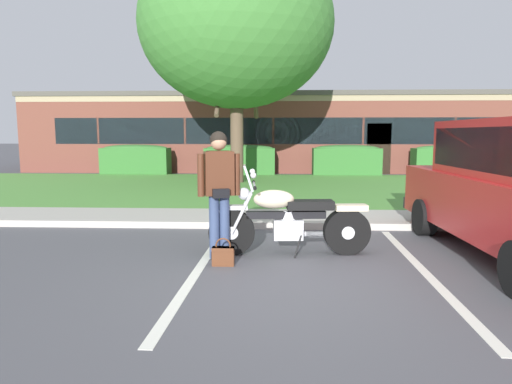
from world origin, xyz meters
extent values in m
plane|color=#4C4C51|center=(0.00, 0.00, 0.00)|extent=(140.00, 140.00, 0.00)
cube|color=#ADA89E|center=(0.00, 2.61, 0.06)|extent=(60.00, 0.20, 0.12)
cube|color=#ADA89E|center=(0.00, 3.46, 0.04)|extent=(60.00, 1.50, 0.08)
cube|color=#518E3D|center=(0.00, 8.45, 0.03)|extent=(60.00, 8.48, 0.06)
cube|color=silver|center=(-1.33, 0.20, 0.00)|extent=(0.23, 4.40, 0.01)
cube|color=silver|center=(1.44, 0.20, 0.00)|extent=(0.23, 4.40, 0.01)
cylinder|color=black|center=(-0.99, 0.81, 0.32)|extent=(0.65, 0.15, 0.64)
cylinder|color=silver|center=(-0.99, 0.81, 0.32)|extent=(0.19, 0.13, 0.18)
cylinder|color=black|center=(0.61, 0.93, 0.32)|extent=(0.65, 0.23, 0.64)
cylinder|color=silver|center=(0.61, 0.93, 0.32)|extent=(0.19, 0.21, 0.18)
cube|color=silver|center=(-0.99, 0.81, 0.67)|extent=(0.45, 0.17, 0.06)
cube|color=beige|center=(0.66, 0.94, 0.66)|extent=(0.45, 0.23, 0.08)
cylinder|color=silver|center=(-0.85, 0.74, 0.60)|extent=(0.31, 0.07, 0.58)
cylinder|color=silver|center=(-0.86, 0.90, 0.60)|extent=(0.31, 0.07, 0.58)
sphere|color=silver|center=(-0.82, 0.83, 0.86)|extent=(0.17, 0.17, 0.17)
cylinder|color=silver|center=(-0.68, 0.84, 0.98)|extent=(0.09, 0.72, 0.03)
cylinder|color=black|center=(-0.65, 0.48, 0.98)|extent=(0.05, 0.10, 0.04)
cylinder|color=black|center=(-0.71, 1.20, 0.98)|extent=(0.05, 0.10, 0.04)
sphere|color=silver|center=(-0.68, 0.54, 1.14)|extent=(0.08, 0.08, 0.08)
sphere|color=silver|center=(-0.72, 1.14, 1.14)|extent=(0.08, 0.08, 0.08)
cube|color=#B2BCC6|center=(-0.76, 0.83, 1.08)|extent=(0.17, 0.37, 0.35)
cube|color=black|center=(-0.24, 0.87, 0.56)|extent=(1.10, 0.18, 0.10)
ellipsoid|color=beige|center=(-0.41, 0.86, 0.78)|extent=(0.58, 0.36, 0.26)
cube|color=black|center=(0.09, 0.90, 0.70)|extent=(0.66, 0.33, 0.12)
cube|color=silver|center=(-0.21, 0.87, 0.36)|extent=(0.42, 0.27, 0.28)
cylinder|color=silver|center=(-0.25, 0.87, 0.52)|extent=(0.18, 0.13, 0.21)
cylinder|color=silver|center=(-0.18, 0.88, 0.52)|extent=(0.18, 0.13, 0.21)
cylinder|color=silver|center=(0.15, 1.04, 0.26)|extent=(0.60, 0.12, 0.08)
cylinder|color=silver|center=(0.35, 1.06, 0.26)|extent=(0.60, 0.12, 0.08)
cylinder|color=black|center=(-0.08, 0.72, 0.15)|extent=(0.12, 0.12, 0.30)
cube|color=black|center=(-1.07, 0.67, 0.05)|extent=(0.18, 0.26, 0.10)
cube|color=black|center=(-1.20, 0.62, 0.05)|extent=(0.18, 0.26, 0.10)
cylinder|color=navy|center=(-1.07, 0.68, 0.43)|extent=(0.14, 0.14, 0.86)
cylinder|color=navy|center=(-1.21, 0.64, 0.43)|extent=(0.14, 0.14, 0.86)
cube|color=#4C2819|center=(-1.14, 0.66, 1.15)|extent=(0.43, 0.32, 0.58)
cube|color=#4C2819|center=(-1.14, 0.66, 1.42)|extent=(0.35, 0.28, 0.06)
sphere|color=#A87A5B|center=(-1.14, 0.66, 1.56)|extent=(0.21, 0.21, 0.21)
sphere|color=black|center=(-1.14, 0.68, 1.59)|extent=(0.23, 0.23, 0.23)
cube|color=black|center=(-1.10, 0.54, 0.90)|extent=(0.24, 0.16, 0.12)
cylinder|color=#4C2819|center=(-0.91, 0.73, 1.13)|extent=(0.09, 0.09, 0.56)
cylinder|color=#4C2819|center=(-1.37, 0.59, 1.13)|extent=(0.09, 0.09, 0.56)
cube|color=#562D19|center=(-1.05, 0.30, 0.12)|extent=(0.28, 0.12, 0.24)
cube|color=#562D19|center=(-1.05, 0.30, 0.22)|extent=(0.28, 0.13, 0.04)
torus|color=#562D19|center=(-1.05, 0.30, 0.26)|extent=(0.20, 0.02, 0.20)
cube|color=black|center=(2.17, 0.59, 1.48)|extent=(0.10, 2.73, 0.55)
cube|color=black|center=(2.97, 1.84, 1.44)|extent=(1.56, 0.27, 0.51)
cube|color=black|center=(2.94, 3.15, 0.40)|extent=(1.90, 0.14, 0.20)
cylinder|color=black|center=(2.08, 2.20, 0.30)|extent=(0.25, 0.61, 0.60)
cylinder|color=brown|center=(-1.71, 9.76, 1.40)|extent=(0.43, 0.43, 2.80)
ellipsoid|color=#3D7A33|center=(-1.71, 9.76, 5.15)|extent=(6.26, 6.26, 5.32)
cylinder|color=brown|center=(-1.09, 9.76, 2.83)|extent=(0.15, 1.34, 1.29)
cylinder|color=brown|center=(-2.31, 9.76, 2.81)|extent=(0.15, 1.30, 1.25)
cube|color=#336B2D|center=(-6.13, 12.87, 0.55)|extent=(2.73, 0.90, 1.10)
ellipsoid|color=#336B2D|center=(-6.13, 12.87, 1.10)|extent=(2.59, 0.84, 0.28)
cube|color=#336B2D|center=(-1.87, 12.87, 0.55)|extent=(2.81, 0.90, 1.10)
ellipsoid|color=#336B2D|center=(-1.87, 12.87, 1.10)|extent=(2.67, 0.84, 0.28)
cube|color=#336B2D|center=(2.39, 12.87, 0.55)|extent=(2.67, 0.90, 1.10)
ellipsoid|color=#336B2D|center=(2.39, 12.87, 1.10)|extent=(2.53, 0.84, 0.28)
cube|color=#336B2D|center=(6.65, 12.87, 0.55)|extent=(3.26, 0.90, 1.10)
ellipsoid|color=#336B2D|center=(6.65, 12.87, 1.10)|extent=(3.10, 0.84, 0.28)
cube|color=brown|center=(-0.54, 18.82, 1.63)|extent=(21.88, 10.25, 3.25)
cube|color=#998466|center=(-0.54, 13.74, 3.13)|extent=(21.88, 0.10, 0.24)
cube|color=#4C4742|center=(-0.54, 18.82, 3.35)|extent=(22.10, 10.35, 0.20)
cube|color=#1E282D|center=(-0.54, 13.73, 1.79)|extent=(18.60, 0.06, 1.10)
cube|color=brown|center=(-7.98, 13.72, 1.79)|extent=(0.08, 0.04, 1.20)
cube|color=brown|center=(-4.26, 13.72, 1.79)|extent=(0.08, 0.04, 1.20)
cube|color=brown|center=(-0.54, 13.72, 1.79)|extent=(0.08, 0.04, 1.20)
cube|color=brown|center=(3.18, 13.72, 1.79)|extent=(0.08, 0.04, 1.20)
cube|color=brown|center=(6.90, 13.72, 1.79)|extent=(0.08, 0.04, 1.20)
cube|color=#473323|center=(3.84, 13.74, 1.05)|extent=(1.00, 0.08, 2.10)
camera|label=1|loc=(-0.37, -5.28, 1.67)|focal=31.68mm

